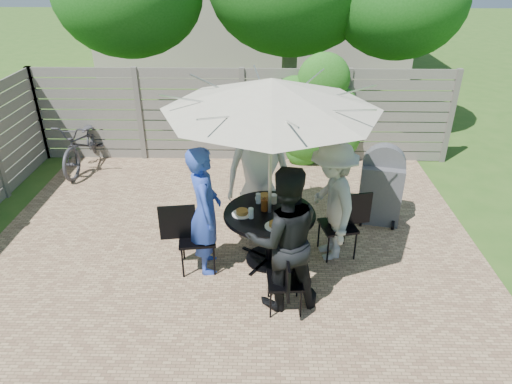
{
  "coord_description": "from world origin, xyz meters",
  "views": [
    {
      "loc": [
        0.46,
        -5.47,
        3.78
      ],
      "look_at": [
        0.34,
        -0.19,
        0.96
      ],
      "focal_mm": 32.0,
      "sensor_mm": 36.0,
      "label": 1
    }
  ],
  "objects_px": {
    "chair_front": "(284,292)",
    "glass_front": "(282,217)",
    "person_left": "(205,211)",
    "person_right": "(332,202)",
    "person_back": "(259,172)",
    "bbq_grill": "(381,187)",
    "glass_right": "(287,202)",
    "syrup_jug": "(264,205)",
    "plate_left": "(242,213)",
    "glass_left": "(251,213)",
    "coffee_cup": "(274,199)",
    "chair_right": "(338,237)",
    "plate_front": "(275,225)",
    "plate_right": "(297,208)",
    "plate_back": "(265,197)",
    "person_front": "(284,240)",
    "patio_table": "(269,227)",
    "bicycle": "(85,143)",
    "chair_left": "(197,250)",
    "chair_back": "(257,208)",
    "umbrella": "(271,94)",
    "glass_back": "(258,198)"
  },
  "relations": [
    {
      "from": "glass_right",
      "to": "syrup_jug",
      "type": "relative_size",
      "value": 0.88
    },
    {
      "from": "plate_front",
      "to": "patio_table",
      "type": "bearing_deg",
      "value": 100.74
    },
    {
      "from": "chair_left",
      "to": "glass_right",
      "type": "relative_size",
      "value": 6.92
    },
    {
      "from": "glass_back",
      "to": "person_front",
      "type": "bearing_deg",
      "value": -73.76
    },
    {
      "from": "person_back",
      "to": "chair_right",
      "type": "bearing_deg",
      "value": -40.66
    },
    {
      "from": "person_front",
      "to": "person_right",
      "type": "distance_m",
      "value": 1.17
    },
    {
      "from": "umbrella",
      "to": "glass_back",
      "type": "relative_size",
      "value": 21.6
    },
    {
      "from": "chair_left",
      "to": "bbq_grill",
      "type": "distance_m",
      "value": 2.96
    },
    {
      "from": "chair_front",
      "to": "glass_front",
      "type": "bearing_deg",
      "value": -1.58
    },
    {
      "from": "chair_front",
      "to": "plate_back",
      "type": "bearing_deg",
      "value": 6.96
    },
    {
      "from": "person_front",
      "to": "patio_table",
      "type": "bearing_deg",
      "value": -90.0
    },
    {
      "from": "person_left",
      "to": "plate_left",
      "type": "distance_m",
      "value": 0.48
    },
    {
      "from": "coffee_cup",
      "to": "glass_left",
      "type": "bearing_deg",
      "value": -127.16
    },
    {
      "from": "glass_left",
      "to": "coffee_cup",
      "type": "xyz_separation_m",
      "value": [
        0.29,
        0.39,
        -0.01
      ]
    },
    {
      "from": "chair_right",
      "to": "coffee_cup",
      "type": "height_order",
      "value": "chair_right"
    },
    {
      "from": "person_left",
      "to": "plate_right",
      "type": "distance_m",
      "value": 1.19
    },
    {
      "from": "bbq_grill",
      "to": "glass_right",
      "type": "bearing_deg",
      "value": -134.4
    },
    {
      "from": "person_left",
      "to": "bbq_grill",
      "type": "distance_m",
      "value": 2.83
    },
    {
      "from": "patio_table",
      "to": "plate_right",
      "type": "distance_m",
      "value": 0.44
    },
    {
      "from": "plate_left",
      "to": "plate_front",
      "type": "xyz_separation_m",
      "value": [
        0.42,
        -0.29,
        0.0
      ]
    },
    {
      "from": "glass_right",
      "to": "chair_back",
      "type": "bearing_deg",
      "value": 117.61
    },
    {
      "from": "chair_front",
      "to": "person_right",
      "type": "bearing_deg",
      "value": -33.76
    },
    {
      "from": "person_front",
      "to": "person_right",
      "type": "relative_size",
      "value": 1.06
    },
    {
      "from": "person_back",
      "to": "bbq_grill",
      "type": "bearing_deg",
      "value": -1.54
    },
    {
      "from": "glass_back",
      "to": "glass_right",
      "type": "height_order",
      "value": "same"
    },
    {
      "from": "bbq_grill",
      "to": "coffee_cup",
      "type": "bearing_deg",
      "value": -139.56
    },
    {
      "from": "person_right",
      "to": "plate_right",
      "type": "relative_size",
      "value": 6.52
    },
    {
      "from": "chair_left",
      "to": "plate_left",
      "type": "height_order",
      "value": "chair_left"
    },
    {
      "from": "chair_front",
      "to": "plate_right",
      "type": "relative_size",
      "value": 3.21
    },
    {
      "from": "chair_right",
      "to": "glass_right",
      "type": "distance_m",
      "value": 0.91
    },
    {
      "from": "person_left",
      "to": "person_right",
      "type": "relative_size",
      "value": 1.02
    },
    {
      "from": "chair_back",
      "to": "chair_right",
      "type": "bearing_deg",
      "value": 40.46
    },
    {
      "from": "glass_right",
      "to": "person_back",
      "type": "bearing_deg",
      "value": 120.44
    },
    {
      "from": "plate_left",
      "to": "plate_front",
      "type": "height_order",
      "value": "same"
    },
    {
      "from": "chair_left",
      "to": "plate_right",
      "type": "relative_size",
      "value": 3.73
    },
    {
      "from": "glass_left",
      "to": "umbrella",
      "type": "bearing_deg",
      "value": 32.74
    },
    {
      "from": "person_left",
      "to": "plate_back",
      "type": "distance_m",
      "value": 0.91
    },
    {
      "from": "person_right",
      "to": "bbq_grill",
      "type": "distance_m",
      "value": 1.34
    },
    {
      "from": "person_front",
      "to": "person_right",
      "type": "xyz_separation_m",
      "value": [
        0.66,
        0.97,
        -0.05
      ]
    },
    {
      "from": "glass_front",
      "to": "glass_left",
      "type": "bearing_deg",
      "value": 167.74
    },
    {
      "from": "bicycle",
      "to": "person_front",
      "type": "bearing_deg",
      "value": -42.78
    },
    {
      "from": "glass_front",
      "to": "chair_back",
      "type": "bearing_deg",
      "value": 105.69
    },
    {
      "from": "glass_front",
      "to": "chair_right",
      "type": "bearing_deg",
      "value": 27.56
    },
    {
      "from": "patio_table",
      "to": "bicycle",
      "type": "distance_m",
      "value": 4.63
    },
    {
      "from": "person_right",
      "to": "plate_front",
      "type": "relative_size",
      "value": 6.52
    },
    {
      "from": "glass_back",
      "to": "glass_left",
      "type": "distance_m",
      "value": 0.4
    },
    {
      "from": "umbrella",
      "to": "glass_left",
      "type": "xyz_separation_m",
      "value": [
        -0.24,
        -0.15,
        -1.48
      ]
    },
    {
      "from": "umbrella",
      "to": "plate_front",
      "type": "distance_m",
      "value": 1.57
    },
    {
      "from": "person_left",
      "to": "plate_back",
      "type": "relative_size",
      "value": 6.68
    },
    {
      "from": "person_front",
      "to": "coffee_cup",
      "type": "xyz_separation_m",
      "value": [
        -0.1,
        1.05,
        -0.06
      ]
    }
  ]
}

